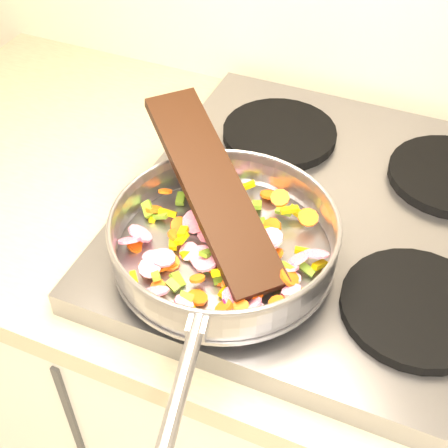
% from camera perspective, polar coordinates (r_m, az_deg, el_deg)
% --- Properties ---
extents(cooktop, '(0.60, 0.60, 0.04)m').
position_cam_1_polar(cooktop, '(0.94, 10.16, 0.22)').
color(cooktop, '#939399').
rests_on(cooktop, counter_top).
extents(grate_fl, '(0.19, 0.19, 0.02)m').
position_cam_1_polar(grate_fl, '(0.86, -1.16, -1.84)').
color(grate_fl, black).
rests_on(grate_fl, cooktop).
extents(grate_fr, '(0.19, 0.19, 0.02)m').
position_cam_1_polar(grate_fr, '(0.82, 17.16, -7.30)').
color(grate_fr, black).
rests_on(grate_fr, cooktop).
extents(grate_bl, '(0.19, 0.19, 0.02)m').
position_cam_1_polar(grate_bl, '(1.06, 5.10, 8.25)').
color(grate_bl, black).
rests_on(grate_bl, cooktop).
extents(saute_pan, '(0.34, 0.50, 0.06)m').
position_cam_1_polar(saute_pan, '(0.81, -0.03, -1.22)').
color(saute_pan, '#9E9EA5').
rests_on(saute_pan, grate_fl).
extents(vegetable_heap, '(0.28, 0.27, 0.05)m').
position_cam_1_polar(vegetable_heap, '(0.81, -0.12, -2.23)').
color(vegetable_heap, '#D61460').
rests_on(vegetable_heap, saute_pan).
extents(wooden_spatula, '(0.28, 0.27, 0.11)m').
position_cam_1_polar(wooden_spatula, '(0.83, -1.09, 3.45)').
color(wooden_spatula, black).
rests_on(wooden_spatula, saute_pan).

